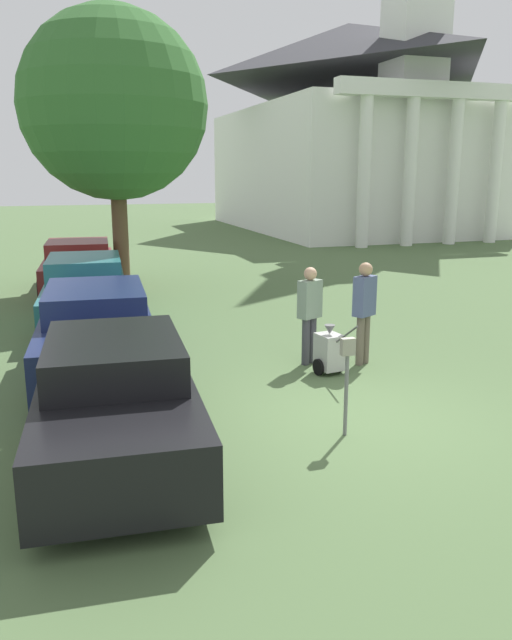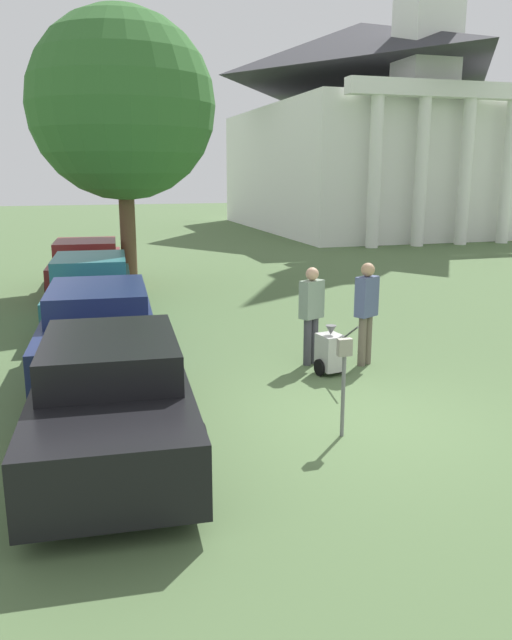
# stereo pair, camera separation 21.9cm
# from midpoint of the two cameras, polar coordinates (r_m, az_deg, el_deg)

# --- Properties ---
(ground_plane) EXTENTS (120.00, 120.00, 0.00)m
(ground_plane) POSITION_cam_midpoint_polar(r_m,az_deg,el_deg) (8.79, 9.68, -9.01)
(ground_plane) COLOR #4C663D
(parked_car_black) EXTENTS (2.16, 5.07, 1.42)m
(parked_car_black) POSITION_cam_midpoint_polar(r_m,az_deg,el_deg) (7.95, -12.20, -6.34)
(parked_car_black) COLOR black
(parked_car_black) RESTS_ON ground_plane
(parked_car_navy) EXTENTS (2.22, 5.41, 1.44)m
(parked_car_navy) POSITION_cam_midpoint_polar(r_m,az_deg,el_deg) (11.18, -13.57, -0.67)
(parked_car_navy) COLOR #19234C
(parked_car_navy) RESTS_ON ground_plane
(parked_car_teal) EXTENTS (2.18, 5.34, 1.48)m
(parked_car_teal) POSITION_cam_midpoint_polar(r_m,az_deg,el_deg) (14.79, -14.37, 2.68)
(parked_car_teal) COLOR #23666B
(parked_car_teal) RESTS_ON ground_plane
(parked_car_maroon) EXTENTS (2.25, 4.85, 1.46)m
(parked_car_maroon) POSITION_cam_midpoint_polar(r_m,az_deg,el_deg) (18.36, -14.85, 4.71)
(parked_car_maroon) COLOR maroon
(parked_car_maroon) RESTS_ON ground_plane
(parking_meter) EXTENTS (0.18, 0.09, 1.30)m
(parking_meter) POSITION_cam_midpoint_polar(r_m,az_deg,el_deg) (7.97, 8.83, -4.41)
(parking_meter) COLOR slate
(parking_meter) RESTS_ON ground_plane
(person_worker) EXTENTS (0.47, 0.38, 1.73)m
(person_worker) POSITION_cam_midpoint_polar(r_m,az_deg,el_deg) (10.90, 5.67, 0.95)
(person_worker) COLOR #3F3F47
(person_worker) RESTS_ON ground_plane
(person_supervisor) EXTENTS (0.47, 0.40, 1.81)m
(person_supervisor) POSITION_cam_midpoint_polar(r_m,az_deg,el_deg) (10.99, 10.62, 1.18)
(person_supervisor) COLOR #665B4C
(person_supervisor) RESTS_ON ground_plane
(equipment_cart) EXTENTS (0.51, 1.00, 1.00)m
(equipment_cart) POSITION_cam_midpoint_polar(r_m,az_deg,el_deg) (10.53, 7.41, -2.91)
(equipment_cart) COLOR #B2B2AD
(equipment_cart) RESTS_ON ground_plane
(church) EXTENTS (11.66, 18.38, 21.87)m
(church) POSITION_cam_midpoint_polar(r_m,az_deg,el_deg) (38.06, 9.65, 17.07)
(church) COLOR white
(church) RESTS_ON ground_plane
(shade_tree) EXTENTS (5.07, 5.07, 7.61)m
(shade_tree) POSITION_cam_midpoint_polar(r_m,az_deg,el_deg) (18.21, -11.80, 18.60)
(shade_tree) COLOR brown
(shade_tree) RESTS_ON ground_plane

